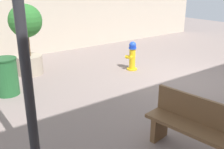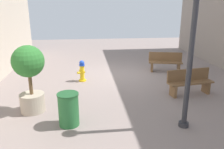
{
  "view_description": "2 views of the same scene",
  "coord_description": "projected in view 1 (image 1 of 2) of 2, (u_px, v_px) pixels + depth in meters",
  "views": [
    {
      "loc": [
        -4.28,
        5.89,
        2.67
      ],
      "look_at": [
        0.39,
        2.49,
        0.63
      ],
      "focal_mm": 41.68,
      "sensor_mm": 36.0,
      "label": 1
    },
    {
      "loc": [
        1.63,
        10.34,
        3.3
      ],
      "look_at": [
        0.68,
        2.09,
        0.7
      ],
      "focal_mm": 36.88,
      "sensor_mm": 36.0,
      "label": 2
    }
  ],
  "objects": [
    {
      "name": "planter_tree",
      "position": [
        27.0,
        33.0,
        7.65
      ],
      "size": [
        0.97,
        0.97,
        2.11
      ],
      "color": "tan",
      "rests_on": "ground_plane"
    },
    {
      "name": "fire_hydrant",
      "position": [
        132.0,
        56.0,
        8.31
      ],
      "size": [
        0.39,
        0.4,
        0.93
      ],
      "color": "gold",
      "rests_on": "ground_plane"
    },
    {
      "name": "trash_bin",
      "position": [
        6.0,
        77.0,
        6.45
      ],
      "size": [
        0.59,
        0.59,
        0.95
      ],
      "color": "#266633",
      "rests_on": "ground_plane"
    },
    {
      "name": "ground_plane",
      "position": [
        190.0,
        82.0,
        7.42
      ],
      "size": [
        23.4,
        23.4,
        0.0
      ],
      "primitive_type": "plane",
      "color": "gray"
    },
    {
      "name": "bench_far",
      "position": [
        199.0,
        127.0,
        4.14
      ],
      "size": [
        1.78,
        0.7,
        0.95
      ],
      "color": "brown",
      "rests_on": "ground_plane"
    }
  ]
}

